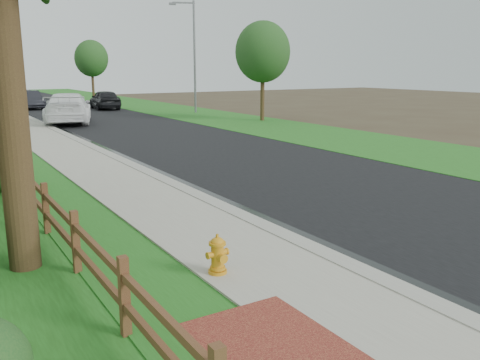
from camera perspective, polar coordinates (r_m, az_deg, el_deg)
ground at (r=8.37m, az=12.85°, el=-11.60°), size 120.00×120.00×0.00m
road at (r=41.75m, az=-17.73°, el=7.30°), size 8.00×90.00×0.02m
curb at (r=40.94m, az=-23.47°, el=6.84°), size 0.40×90.00×0.12m
wet_gutter at (r=40.99m, az=-22.98°, el=6.83°), size 0.50×90.00×0.00m
sidewalk at (r=40.77m, az=-25.28°, el=6.65°), size 2.20×90.00×0.10m
verge_far at (r=43.92m, az=-8.91°, el=7.98°), size 6.00×90.00×0.04m
brick_patch at (r=6.39m, az=4.51°, el=-18.85°), size 1.60×2.40×0.11m
ranch_fence at (r=12.24m, az=-22.06°, el=-1.45°), size 0.12×16.92×1.10m
fire_hydrant at (r=8.31m, az=-2.53°, el=-8.45°), size 0.43×0.35×0.66m
white_suv at (r=33.24m, az=-18.75°, el=7.66°), size 4.29×6.85×1.85m
dark_car_mid at (r=43.80m, az=-14.95°, el=8.73°), size 2.20×4.75×1.58m
dark_car_far at (r=46.13m, az=-22.52°, el=8.32°), size 1.71×4.55×1.48m
streetlight at (r=38.92m, az=-5.37°, el=14.28°), size 1.82×0.79×8.14m
shrub_c at (r=15.60m, az=-25.37°, el=1.06°), size 2.18×2.18×1.21m
tree_near_right at (r=32.91m, az=2.58°, el=14.16°), size 3.47×3.47×6.25m
tree_far_right at (r=54.44m, az=-16.35°, el=12.96°), size 3.31×3.31×6.10m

